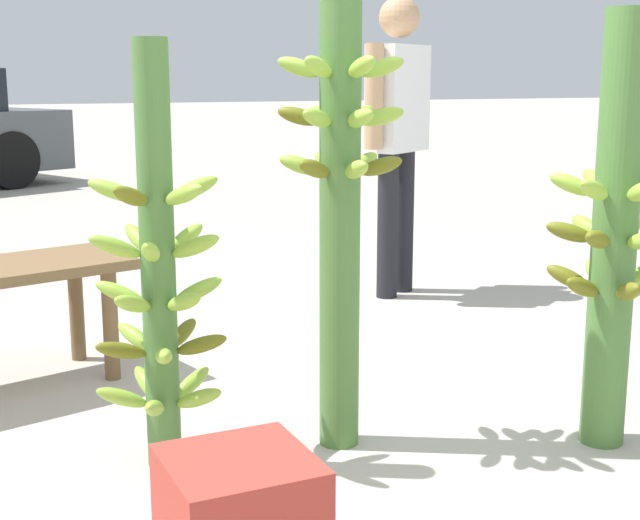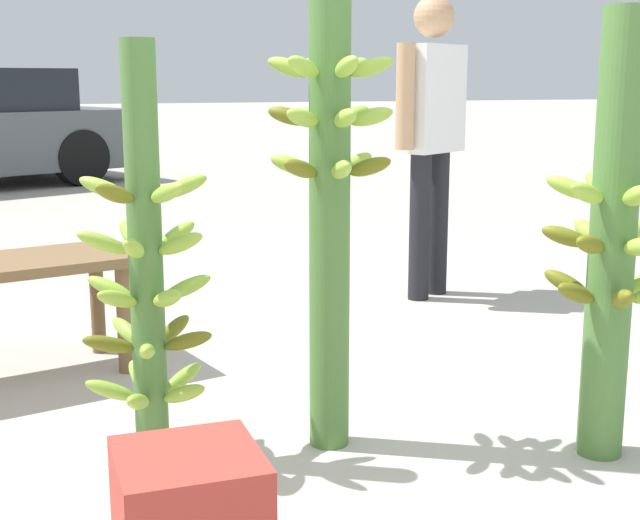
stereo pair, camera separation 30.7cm
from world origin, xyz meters
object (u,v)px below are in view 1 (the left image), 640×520
banana_stalk_center (340,183)px  banana_stalk_right (615,235)px  banana_stalk_left (158,274)px  vendor_person (397,120)px

banana_stalk_center → banana_stalk_right: size_ratio=1.17×
banana_stalk_left → banana_stalk_right: banana_stalk_right is taller
banana_stalk_left → banana_stalk_center: size_ratio=0.80×
banana_stalk_left → banana_stalk_center: 0.61m
banana_stalk_center → vendor_person: bearing=55.4°
banana_stalk_right → vendor_person: vendor_person is taller
banana_stalk_center → banana_stalk_left: bearing=171.8°
banana_stalk_right → vendor_person: bearing=79.1°
banana_stalk_left → banana_stalk_right: (1.33, -0.43, 0.09)m
banana_stalk_right → banana_stalk_center: bearing=155.7°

